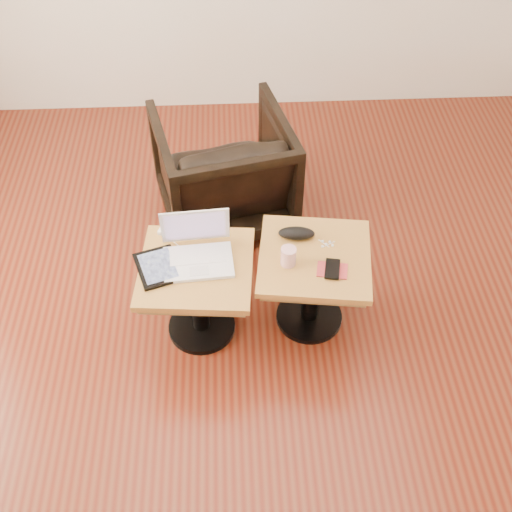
{
  "coord_description": "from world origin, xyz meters",
  "views": [
    {
      "loc": [
        -0.24,
        -1.93,
        2.69
      ],
      "look_at": [
        -0.14,
        0.14,
        0.53
      ],
      "focal_mm": 45.0,
      "sensor_mm": 36.0,
      "label": 1
    }
  ],
  "objects_px": {
    "side_table_right": "(313,272)",
    "striped_cup": "(288,256)",
    "armchair": "(224,170)",
    "laptop": "(197,250)",
    "side_table_left": "(198,282)"
  },
  "relations": [
    {
      "from": "side_table_right",
      "to": "armchair",
      "type": "distance_m",
      "value": 0.95
    },
    {
      "from": "laptop",
      "to": "side_table_left",
      "type": "bearing_deg",
      "value": -103.97
    },
    {
      "from": "striped_cup",
      "to": "armchair",
      "type": "height_order",
      "value": "armchair"
    },
    {
      "from": "side_table_right",
      "to": "laptop",
      "type": "distance_m",
      "value": 0.58
    },
    {
      "from": "side_table_left",
      "to": "side_table_right",
      "type": "relative_size",
      "value": 0.96
    },
    {
      "from": "side_table_right",
      "to": "striped_cup",
      "type": "distance_m",
      "value": 0.22
    },
    {
      "from": "side_table_left",
      "to": "striped_cup",
      "type": "bearing_deg",
      "value": 4.09
    },
    {
      "from": "side_table_right",
      "to": "armchair",
      "type": "relative_size",
      "value": 0.8
    },
    {
      "from": "laptop",
      "to": "striped_cup",
      "type": "distance_m",
      "value": 0.43
    },
    {
      "from": "side_table_right",
      "to": "armchair",
      "type": "bearing_deg",
      "value": 124.51
    },
    {
      "from": "laptop",
      "to": "striped_cup",
      "type": "xyz_separation_m",
      "value": [
        0.43,
        -0.06,
        0.0
      ]
    },
    {
      "from": "laptop",
      "to": "armchair",
      "type": "height_order",
      "value": "laptop"
    },
    {
      "from": "striped_cup",
      "to": "armchair",
      "type": "bearing_deg",
      "value": 108.34
    },
    {
      "from": "side_table_right",
      "to": "striped_cup",
      "type": "bearing_deg",
      "value": -153.39
    },
    {
      "from": "striped_cup",
      "to": "side_table_right",
      "type": "bearing_deg",
      "value": 18.9
    }
  ]
}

